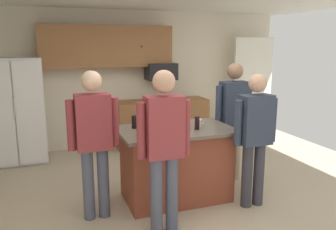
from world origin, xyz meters
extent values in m
plane|color=#B7A88E|center=(0.00, 0.00, 0.00)|extent=(7.04, 7.04, 0.00)
cube|color=beige|center=(0.00, 2.80, 1.30)|extent=(6.40, 0.10, 2.60)
cube|color=white|center=(2.60, 2.40, 1.10)|extent=(0.90, 0.06, 2.00)
cube|color=#936038|center=(-0.40, 2.60, 1.92)|extent=(2.40, 0.35, 0.75)
sphere|color=#4C3823|center=(0.20, 2.41, 1.93)|extent=(0.04, 0.04, 0.04)
cube|color=#936038|center=(0.60, 2.48, 0.45)|extent=(1.80, 0.60, 0.90)
sphere|color=#4C3823|center=(1.05, 2.17, 0.45)|extent=(0.04, 0.04, 0.04)
cube|color=white|center=(-2.00, 2.40, 0.88)|extent=(0.90, 0.70, 1.76)
cube|color=white|center=(-1.77, 2.03, 0.88)|extent=(0.43, 0.04, 1.68)
cylinder|color=#B2B2B7|center=(-2.00, 2.00, 0.97)|extent=(0.02, 0.02, 0.35)
cube|color=black|center=(0.60, 2.50, 1.45)|extent=(0.56, 0.40, 0.32)
cube|color=brown|center=(-0.01, 0.11, 0.45)|extent=(1.30, 0.75, 0.89)
cube|color=#60564C|center=(-0.01, 0.11, 0.91)|extent=(1.44, 0.89, 0.04)
cylinder|color=#4C5166|center=(-1.14, -0.06, 0.41)|extent=(0.13, 0.13, 0.83)
cylinder|color=#4C5166|center=(-0.97, -0.06, 0.41)|extent=(0.13, 0.13, 0.83)
cube|color=maroon|center=(-1.06, -0.06, 1.14)|extent=(0.38, 0.22, 0.62)
sphere|color=beige|center=(-1.06, -0.06, 1.59)|extent=(0.22, 0.22, 0.22)
cylinder|color=maroon|center=(-1.30, -0.06, 1.12)|extent=(0.09, 0.09, 0.56)
cylinder|color=maroon|center=(-0.82, -0.06, 1.12)|extent=(0.09, 0.09, 0.56)
cylinder|color=#383842|center=(0.72, -0.40, 0.40)|extent=(0.13, 0.13, 0.80)
cylinder|color=#383842|center=(0.89, -0.40, 0.40)|extent=(0.13, 0.13, 0.80)
cube|color=#2D384C|center=(0.81, -0.40, 1.09)|extent=(0.38, 0.22, 0.60)
sphere|color=tan|center=(0.81, -0.40, 1.53)|extent=(0.22, 0.22, 0.22)
cylinder|color=#2D384C|center=(0.57, -0.40, 1.07)|extent=(0.09, 0.09, 0.54)
cylinder|color=#2D384C|center=(1.05, -0.40, 1.07)|extent=(0.09, 0.09, 0.54)
cylinder|color=#4C5166|center=(-0.51, -0.62, 0.42)|extent=(0.13, 0.13, 0.84)
cylinder|color=#4C5166|center=(-0.34, -0.62, 0.42)|extent=(0.13, 0.13, 0.84)
cube|color=maroon|center=(-0.43, -0.62, 1.16)|extent=(0.38, 0.22, 0.63)
sphere|color=tan|center=(-0.43, -0.62, 1.62)|extent=(0.23, 0.23, 0.23)
cylinder|color=maroon|center=(-0.67, -0.62, 1.14)|extent=(0.09, 0.09, 0.57)
cylinder|color=maroon|center=(-0.19, -0.62, 1.14)|extent=(0.09, 0.09, 0.57)
cylinder|color=tan|center=(0.89, 0.40, 0.42)|extent=(0.13, 0.13, 0.83)
cylinder|color=tan|center=(1.06, 0.40, 0.42)|extent=(0.13, 0.13, 0.83)
cube|color=#2D384C|center=(0.98, 0.40, 1.15)|extent=(0.38, 0.22, 0.63)
sphere|color=#8C664C|center=(0.98, 0.40, 1.60)|extent=(0.23, 0.23, 0.23)
cylinder|color=#2D384C|center=(0.74, 0.40, 1.13)|extent=(0.09, 0.09, 0.56)
cylinder|color=#2D384C|center=(1.22, 0.40, 1.13)|extent=(0.09, 0.09, 0.56)
cylinder|color=black|center=(-0.50, 0.01, 1.02)|extent=(0.07, 0.07, 0.17)
cylinder|color=black|center=(-0.20, 0.40, 1.00)|extent=(0.07, 0.07, 0.14)
cylinder|color=white|center=(0.30, 0.12, 0.98)|extent=(0.08, 0.08, 0.10)
torus|color=white|center=(0.35, 0.12, 0.99)|extent=(0.06, 0.01, 0.06)
cylinder|color=black|center=(-0.50, 0.31, 1.01)|extent=(0.07, 0.07, 0.16)
cylinder|color=black|center=(0.22, -0.02, 1.02)|extent=(0.06, 0.06, 0.17)
cube|color=#B7B7BC|center=(-0.11, 0.08, 0.94)|extent=(0.44, 0.30, 0.02)
cube|color=#A8A8AD|center=(-0.11, 0.08, 0.96)|extent=(0.44, 0.30, 0.02)
camera|label=1|loc=(-1.54, -3.82, 1.99)|focal=37.00mm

